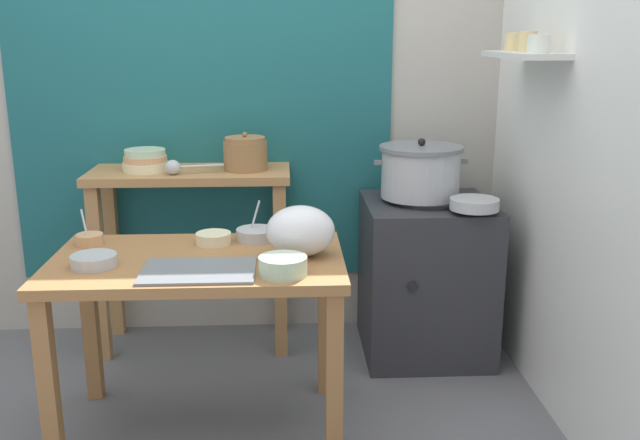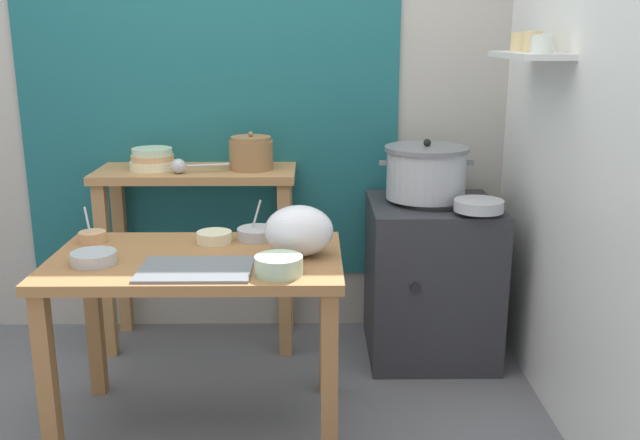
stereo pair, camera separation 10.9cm
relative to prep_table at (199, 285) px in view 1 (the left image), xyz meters
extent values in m
plane|color=slate|center=(0.07, -0.02, -0.61)|extent=(9.00, 9.00, 0.00)
cube|color=#B2ADA3|center=(0.17, 1.08, 0.69)|extent=(4.40, 0.10, 2.60)
cube|color=#1E6066|center=(-0.08, 1.02, 0.74)|extent=(1.90, 0.02, 2.10)
cube|color=white|center=(1.47, 0.18, 0.69)|extent=(0.10, 3.20, 2.60)
cube|color=silver|center=(1.32, 0.38, 0.84)|extent=(0.20, 0.56, 0.02)
cylinder|color=silver|center=(1.32, 0.22, 0.89)|extent=(0.09, 0.09, 0.07)
cylinder|color=#E5C684|center=(1.32, 0.36, 0.89)|extent=(0.08, 0.08, 0.08)
cylinder|color=#E5C684|center=(1.32, 0.54, 0.89)|extent=(0.07, 0.07, 0.08)
cube|color=#9E6B3D|center=(0.00, 0.00, 0.09)|extent=(1.10, 0.66, 0.04)
cube|color=#9E6B3D|center=(-0.50, -0.28, -0.27)|extent=(0.06, 0.06, 0.68)
cube|color=#9E6B3D|center=(0.50, -0.28, -0.27)|extent=(0.06, 0.06, 0.68)
cube|color=#9E6B3D|center=(-0.50, 0.28, -0.27)|extent=(0.06, 0.06, 0.68)
cube|color=#9E6B3D|center=(0.50, 0.28, -0.27)|extent=(0.06, 0.06, 0.68)
cube|color=#B27F4C|center=(-0.12, 0.81, 0.27)|extent=(0.96, 0.40, 0.04)
cube|color=#B27F4C|center=(-0.55, 0.66, -0.18)|extent=(0.06, 0.06, 0.86)
cube|color=#B27F4C|center=(0.31, 0.66, -0.18)|extent=(0.06, 0.06, 0.86)
cube|color=#B27F4C|center=(-0.55, 0.96, -0.18)|extent=(0.06, 0.06, 0.86)
cube|color=#B27F4C|center=(0.31, 0.96, -0.18)|extent=(0.06, 0.06, 0.86)
cube|color=#2D2D33|center=(1.02, 0.68, -0.23)|extent=(0.60, 0.60, 0.76)
cylinder|color=black|center=(1.02, 0.68, 0.16)|extent=(0.36, 0.36, 0.02)
cylinder|color=black|center=(0.90, 0.38, -0.16)|extent=(0.04, 0.02, 0.04)
cylinder|color=#B7BABF|center=(0.98, 0.70, 0.28)|extent=(0.37, 0.37, 0.23)
cylinder|color=slate|center=(0.98, 0.70, 0.41)|extent=(0.39, 0.39, 0.02)
sphere|color=black|center=(0.98, 0.70, 0.44)|extent=(0.04, 0.04, 0.04)
cube|color=slate|center=(0.77, 0.70, 0.34)|extent=(0.04, 0.02, 0.02)
cube|color=slate|center=(1.18, 0.70, 0.34)|extent=(0.04, 0.02, 0.02)
cylinder|color=olive|center=(0.15, 0.81, 0.36)|extent=(0.21, 0.21, 0.14)
cylinder|color=olive|center=(0.15, 0.81, 0.44)|extent=(0.19, 0.19, 0.02)
sphere|color=olive|center=(0.15, 0.81, 0.46)|extent=(0.02, 0.02, 0.02)
cylinder|color=beige|center=(-0.33, 0.81, 0.31)|extent=(0.22, 0.22, 0.04)
cylinder|color=tan|center=(-0.33, 0.81, 0.35)|extent=(0.20, 0.20, 0.03)
cylinder|color=#B7D1AD|center=(-0.33, 0.81, 0.38)|extent=(0.19, 0.19, 0.03)
sphere|color=#B7BABF|center=(-0.19, 0.70, 0.33)|extent=(0.07, 0.07, 0.07)
cylinder|color=#B7BABF|center=(-0.05, 0.73, 0.33)|extent=(0.20, 0.06, 0.01)
cube|color=slate|center=(0.02, -0.17, 0.12)|extent=(0.40, 0.28, 0.01)
ellipsoid|color=white|center=(0.39, 0.00, 0.21)|extent=(0.26, 0.20, 0.19)
cylinder|color=#B7BABF|center=(1.17, 0.45, 0.20)|extent=(0.22, 0.22, 0.05)
cylinder|color=#B7D1AD|center=(0.32, -0.21, 0.14)|extent=(0.17, 0.17, 0.07)
cylinder|color=brown|center=(0.32, -0.21, 0.17)|extent=(0.14, 0.14, 0.01)
cylinder|color=tan|center=(-0.45, 0.19, 0.13)|extent=(0.11, 0.11, 0.04)
cylinder|color=maroon|center=(-0.45, 0.19, 0.15)|extent=(0.09, 0.09, 0.01)
cylinder|color=#B7BABF|center=(-0.46, 0.18, 0.18)|extent=(0.05, 0.06, 0.14)
cylinder|color=beige|center=(0.05, 0.18, 0.13)|extent=(0.14, 0.14, 0.05)
cylinder|color=brown|center=(0.05, 0.18, 0.15)|extent=(0.12, 0.12, 0.01)
cylinder|color=#B7BABF|center=(0.21, 0.23, 0.13)|extent=(0.16, 0.16, 0.05)
cylinder|color=#BFB28C|center=(0.21, 0.23, 0.15)|extent=(0.14, 0.14, 0.01)
cylinder|color=#B7BABF|center=(0.21, 0.24, 0.19)|extent=(0.06, 0.03, 0.16)
cylinder|color=#B7BABF|center=(-0.36, -0.09, 0.13)|extent=(0.16, 0.16, 0.04)
cylinder|color=beige|center=(-0.36, -0.09, 0.15)|extent=(0.14, 0.14, 0.01)
camera|label=1|loc=(0.33, -2.55, 0.93)|focal=39.60mm
camera|label=2|loc=(0.44, -2.55, 0.93)|focal=39.60mm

